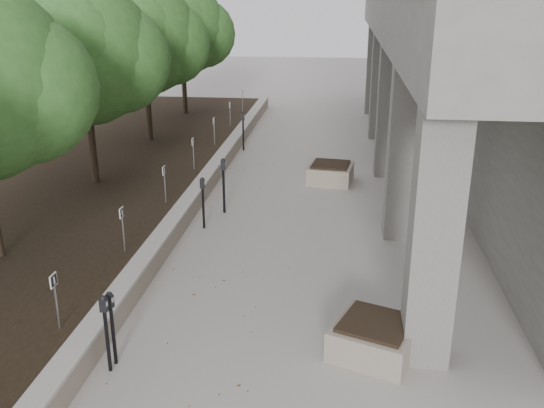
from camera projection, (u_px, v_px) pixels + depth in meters
The scene contains 21 objects.
ground at pixel (198, 379), 8.94m from camera, with size 90.00×90.00×0.00m, color #B0AAA1.
retaining_wall at pixel (208, 180), 17.46m from camera, with size 0.39×26.00×0.50m, color tan, non-canonical shape.
planting_bed at pixel (87, 177), 17.88m from camera, with size 7.00×26.00×0.40m, color #2D2116.
crabapple_tree_3 at pixel (86, 84), 15.88m from camera, with size 4.60×4.00×5.44m, color #2D6125, non-canonical shape.
crabapple_tree_4 at pixel (145, 62), 20.56m from camera, with size 4.60×4.00×5.44m, color #2D6125, non-canonical shape.
crabapple_tree_5 at pixel (182, 49), 25.23m from camera, with size 4.60×4.00×5.44m, color #2D6125, non-canonical shape.
parking_sign_2 at pixel (56, 302), 9.36m from camera, with size 0.04×0.22×0.96m, color black, non-canonical shape.
parking_sign_3 at pixel (123, 230), 12.17m from camera, with size 0.04×0.22×0.96m, color black, non-canonical shape.
parking_sign_4 at pixel (165, 185), 14.97m from camera, with size 0.04×0.22×0.96m, color black, non-canonical shape.
parking_sign_5 at pixel (193, 154), 17.78m from camera, with size 0.04×0.22×0.96m, color black, non-canonical shape.
parking_sign_6 at pixel (214, 131), 20.58m from camera, with size 0.04×0.22×0.96m, color black, non-canonical shape.
parking_sign_7 at pixel (230, 114), 23.38m from camera, with size 0.04×0.22×0.96m, color black, non-canonical shape.
parking_sign_8 at pixel (243, 101), 26.19m from camera, with size 0.04×0.22×0.96m, color black, non-canonical shape.
parking_meter_1 at pixel (107, 334), 8.92m from camera, with size 0.13×0.09×1.29m, color black, non-canonical shape.
parking_meter_2 at pixel (113, 328), 9.11m from camera, with size 0.12×0.09×1.25m, color black, non-canonical shape.
parking_meter_3 at pixel (203, 203), 14.37m from camera, with size 0.13×0.09×1.29m, color black, non-canonical shape.
parking_meter_4 at pixel (224, 186), 15.35m from camera, with size 0.14×0.10×1.47m, color black, non-canonical shape.
parking_meter_5 at pixel (243, 131), 21.39m from camera, with size 0.14×0.10×1.39m, color black, non-canonical shape.
planter_front at pixel (375, 337), 9.49m from camera, with size 1.23×1.23×0.57m, color tan, non-canonical shape.
planter_back at pixel (330, 173), 17.95m from camera, with size 1.27×1.27×0.59m, color tan, non-canonical shape.
berry_scatter at pixel (245, 244), 13.62m from camera, with size 3.30×14.10×0.02m, color #971B0B, non-canonical shape.
Camera 1 is at (1.97, -7.35, 5.49)m, focal length 39.54 mm.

